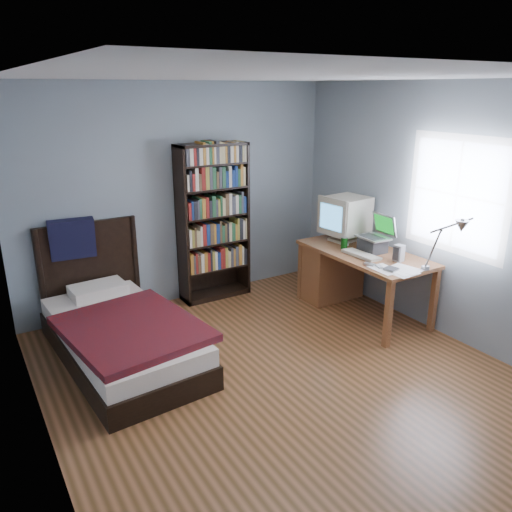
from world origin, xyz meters
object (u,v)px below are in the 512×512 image
object	(u,v)px
laptop	(374,241)
bookshelf	(213,223)
desk_lamp	(456,231)
keyboard	(361,255)
desk	(338,268)
soda_can	(344,243)
speaker	(399,253)
bed	(119,330)
crt_monitor	(346,216)

from	to	relation	value
laptop	bookshelf	distance (m)	1.85
desk_lamp	keyboard	size ratio (longest dim) A/B	1.45
desk	soda_can	distance (m)	0.46
keyboard	soda_can	world-z (taller)	soda_can
desk	speaker	size ratio (longest dim) A/B	8.76
laptop	keyboard	world-z (taller)	laptop
bed	crt_monitor	bearing A→B (deg)	-1.29
crt_monitor	soda_can	world-z (taller)	crt_monitor
bookshelf	bed	distance (m)	1.77
desk	laptop	world-z (taller)	laptop
bed	laptop	bearing A→B (deg)	-11.30
crt_monitor	laptop	distance (m)	0.51
speaker	soda_can	size ratio (longest dim) A/B	1.33
desk	bookshelf	size ratio (longest dim) A/B	0.82
speaker	soda_can	world-z (taller)	speaker
desk_lamp	soda_can	distance (m)	1.38
desk	soda_can	bearing A→B (deg)	-120.66
desk_lamp	soda_can	world-z (taller)	desk_lamp
crt_monitor	speaker	world-z (taller)	crt_monitor
keyboard	speaker	distance (m)	0.39
keyboard	desk	bearing A→B (deg)	71.48
desk	desk_lamp	xyz separation A→B (m)	(-0.02, -1.52, 0.82)
soda_can	bed	size ratio (longest dim) A/B	0.06
desk_lamp	bookshelf	xyz separation A→B (m)	(-1.16, 2.42, -0.31)
keyboard	laptop	bearing A→B (deg)	10.27
speaker	crt_monitor	bearing A→B (deg)	78.76
keyboard	bookshelf	distance (m)	1.75
laptop	speaker	distance (m)	0.38
bookshelf	desk	bearing A→B (deg)	-37.39
keyboard	bookshelf	xyz separation A→B (m)	(-1.04, 1.40, 0.18)
soda_can	bed	world-z (taller)	bed
desk	bed	xyz separation A→B (m)	(-2.60, 0.09, -0.16)
crt_monitor	keyboard	size ratio (longest dim) A/B	1.21
laptop	speaker	xyz separation A→B (m)	(-0.01, -0.38, -0.03)
laptop	soda_can	size ratio (longest dim) A/B	3.10
laptop	speaker	bearing A→B (deg)	-91.85
soda_can	bookshelf	world-z (taller)	bookshelf
soda_can	laptop	bearing A→B (deg)	-46.32
crt_monitor	keyboard	bearing A→B (deg)	-113.05
laptop	bed	distance (m)	2.81
soda_can	bookshelf	bearing A→B (deg)	133.26
speaker	desk_lamp	bearing A→B (deg)	-108.39
laptop	soda_can	bearing A→B (deg)	133.68
crt_monitor	bed	xyz separation A→B (m)	(-2.69, 0.06, -0.77)
laptop	soda_can	xyz separation A→B (m)	(-0.22, 0.23, -0.05)
desk	speaker	distance (m)	0.92
keyboard	bookshelf	world-z (taller)	bookshelf
desk	keyboard	size ratio (longest dim) A/B	3.49
desk_lamp	speaker	world-z (taller)	desk_lamp
soda_can	crt_monitor	bearing A→B (deg)	48.64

